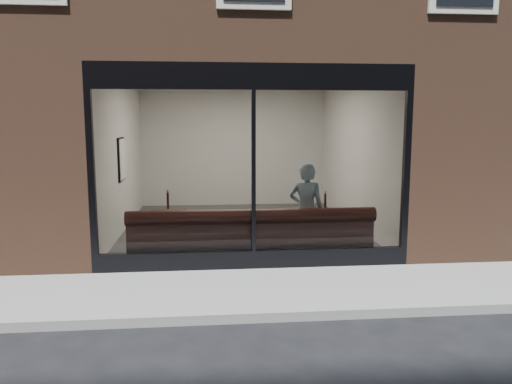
{
  "coord_description": "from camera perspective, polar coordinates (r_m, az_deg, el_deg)",
  "views": [
    {
      "loc": [
        -0.7,
        -5.6,
        2.36
      ],
      "look_at": [
        0.07,
        2.4,
        1.18
      ],
      "focal_mm": 35.0,
      "sensor_mm": 36.0,
      "label": 1
    }
  ],
  "objects": [
    {
      "name": "kerb_near",
      "position": [
        6.05,
        1.6,
        -14.02
      ],
      "size": [
        40.0,
        0.1,
        0.12
      ],
      "primitive_type": "cube",
      "color": "gray",
      "rests_on": "ground"
    },
    {
      "name": "wall_poster",
      "position": [
        10.6,
        -15.03,
        3.64
      ],
      "size": [
        0.02,
        0.62,
        0.83
      ],
      "primitive_type": "cube",
      "color": "white",
      "rests_on": "cafe_wall_left"
    },
    {
      "name": "banquette",
      "position": [
        8.36,
        -0.53,
        -6.47
      ],
      "size": [
        4.0,
        0.55,
        0.45
      ],
      "primitive_type": "cube",
      "color": "#391B15",
      "rests_on": "cafe_floor"
    },
    {
      "name": "cafe_floor",
      "position": [
        10.88,
        -1.7,
        -4.1
      ],
      "size": [
        6.0,
        6.0,
        0.0
      ],
      "primitive_type": "plane",
      "color": "#2D2D30",
      "rests_on": "ground"
    },
    {
      "name": "cafe_ceiling",
      "position": [
        10.66,
        -1.78,
        12.79
      ],
      "size": [
        6.0,
        6.0,
        0.0
      ],
      "primitive_type": "plane",
      "rotation": [
        3.14,
        0.0,
        0.0
      ],
      "color": "white",
      "rests_on": "host_building_upper"
    },
    {
      "name": "storefront_kick",
      "position": [
        8.0,
        -0.28,
        -7.72
      ],
      "size": [
        5.0,
        0.1,
        0.3
      ],
      "primitive_type": "cube",
      "color": "black",
      "rests_on": "ground"
    },
    {
      "name": "cafe_wall_right",
      "position": [
        11.1,
        11.23,
        4.24
      ],
      "size": [
        0.0,
        6.0,
        6.0
      ],
      "primitive_type": "plane",
      "rotation": [
        1.57,
        0.0,
        -1.57
      ],
      "color": "silver",
      "rests_on": "ground"
    },
    {
      "name": "cafe_chair_left",
      "position": [
        10.14,
        -11.05,
        -3.9
      ],
      "size": [
        0.43,
        0.43,
        0.04
      ],
      "primitive_type": "cube",
      "rotation": [
        0.0,
        0.0,
        3.25
      ],
      "color": "black",
      "rests_on": "cafe_floor"
    },
    {
      "name": "cafe_table_right",
      "position": [
        8.92,
        5.7,
        -2.18
      ],
      "size": [
        0.83,
        0.83,
        0.04
      ],
      "primitive_type": "cube",
      "rotation": [
        0.0,
        0.0,
        0.34
      ],
      "color": "black",
      "rests_on": "cafe_floor"
    },
    {
      "name": "cafe_wall_left",
      "position": [
        10.78,
        -15.09,
        4.0
      ],
      "size": [
        0.0,
        6.0,
        6.0
      ],
      "primitive_type": "plane",
      "rotation": [
        1.57,
        0.0,
        1.57
      ],
      "color": "silver",
      "rests_on": "ground"
    },
    {
      "name": "host_building_pier_right",
      "position": [
        14.33,
        12.63,
        5.09
      ],
      "size": [
        2.5,
        12.0,
        3.2
      ],
      "primitive_type": "cube",
      "color": "brown",
      "rests_on": "ground"
    },
    {
      "name": "sidewalk_near",
      "position": [
        7.05,
        0.52,
        -11.19
      ],
      "size": [
        40.0,
        2.0,
        0.01
      ],
      "primitive_type": "cube",
      "color": "gray",
      "rests_on": "ground"
    },
    {
      "name": "cafe_table_left",
      "position": [
        8.78,
        -9.78,
        -2.43
      ],
      "size": [
        0.72,
        0.72,
        0.04
      ],
      "primitive_type": "cube",
      "rotation": [
        0.0,
        0.0,
        0.13
      ],
      "color": "black",
      "rests_on": "cafe_floor"
    },
    {
      "name": "host_building_pier_left",
      "position": [
        13.96,
        -18.19,
        4.79
      ],
      "size": [
        2.5,
        12.0,
        3.2
      ],
      "primitive_type": "cube",
      "color": "brown",
      "rests_on": "ground"
    },
    {
      "name": "ground",
      "position": [
        6.12,
        1.53,
        -14.36
      ],
      "size": [
        120.0,
        120.0,
        0.0
      ],
      "primitive_type": "plane",
      "color": "black",
      "rests_on": "ground"
    },
    {
      "name": "cafe_wall_back",
      "position": [
        13.63,
        -2.57,
        5.12
      ],
      "size": [
        5.0,
        0.0,
        5.0
      ],
      "primitive_type": "plane",
      "rotation": [
        1.57,
        0.0,
        0.0
      ],
      "color": "silver",
      "rests_on": "ground"
    },
    {
      "name": "storefront_glass",
      "position": [
        7.7,
        -0.27,
        2.28
      ],
      "size": [
        4.8,
        0.0,
        4.8
      ],
      "primitive_type": "plane",
      "rotation": [
        1.57,
        0.0,
        0.0
      ],
      "color": "white",
      "rests_on": "storefront_kick"
    },
    {
      "name": "host_building_backfill",
      "position": [
        16.64,
        -3.11,
        5.7
      ],
      "size": [
        5.0,
        6.0,
        3.2
      ],
      "primitive_type": "cube",
      "color": "brown",
      "rests_on": "ground"
    },
    {
      "name": "person",
      "position": [
        8.6,
        5.75,
        -2.08
      ],
      "size": [
        0.69,
        0.56,
        1.63
      ],
      "primitive_type": "imported",
      "rotation": [
        0.0,
        0.0,
        2.82
      ],
      "color": "#9ABBCF",
      "rests_on": "cafe_floor"
    },
    {
      "name": "storefront_header",
      "position": [
        7.71,
        -0.29,
        13.08
      ],
      "size": [
        5.0,
        0.1,
        0.4
      ],
      "primitive_type": "cube",
      "color": "black",
      "rests_on": "host_building_upper"
    },
    {
      "name": "cafe_chair_right",
      "position": [
        9.9,
        6.76,
        -4.1
      ],
      "size": [
        0.47,
        0.47,
        0.04
      ],
      "primitive_type": "cube",
      "rotation": [
        0.0,
        0.0,
        2.89
      ],
      "color": "black",
      "rests_on": "cafe_floor"
    },
    {
      "name": "storefront_mullion",
      "position": [
        7.73,
        -0.29,
        2.31
      ],
      "size": [
        0.06,
        0.1,
        2.5
      ],
      "primitive_type": "cube",
      "color": "black",
      "rests_on": "storefront_kick"
    }
  ]
}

